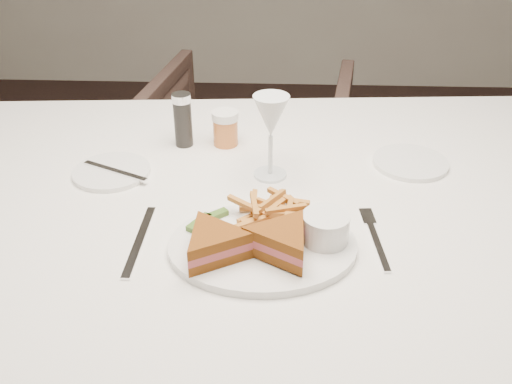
% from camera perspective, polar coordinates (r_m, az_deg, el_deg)
% --- Properties ---
extents(table, '(1.60, 1.12, 0.75)m').
position_cam_1_polar(table, '(1.34, 0.10, -14.50)').
color(table, white).
rests_on(table, ground).
extents(chair_far, '(0.78, 0.75, 0.72)m').
position_cam_1_polar(chair_far, '(2.11, -0.73, 3.83)').
color(chair_far, '#44302A').
rests_on(chair_far, ground).
extents(table_setting, '(0.79, 0.57, 0.18)m').
position_cam_1_polar(table_setting, '(1.03, 0.25, -0.96)').
color(table_setting, white).
rests_on(table_setting, table).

